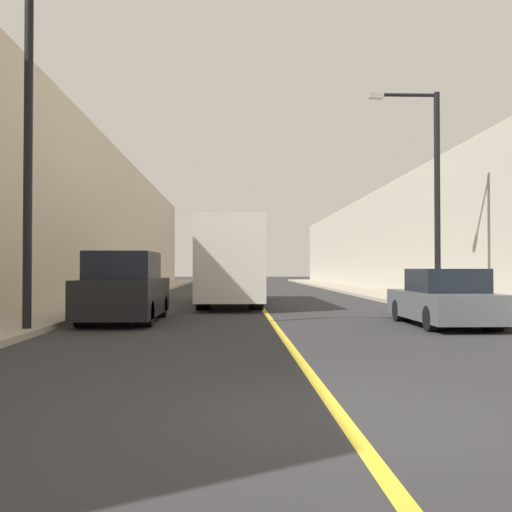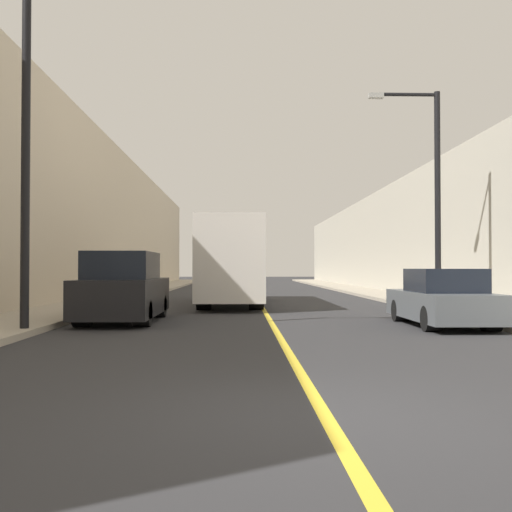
% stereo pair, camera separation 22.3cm
% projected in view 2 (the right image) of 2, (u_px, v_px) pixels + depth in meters
% --- Properties ---
extents(ground_plane, '(200.00, 200.00, 0.00)m').
position_uv_depth(ground_plane, '(326.00, 417.00, 6.11)').
color(ground_plane, '#2D2D30').
extents(sidewalk_left, '(2.68, 72.00, 0.15)m').
position_uv_depth(sidewalk_left, '(141.00, 292.00, 35.91)').
color(sidewalk_left, '#A89E8C').
rests_on(sidewalk_left, ground).
extents(sidewalk_right, '(2.68, 72.00, 0.15)m').
position_uv_depth(sidewalk_right, '(366.00, 292.00, 36.28)').
color(sidewalk_right, '#A89E8C').
rests_on(sidewalk_right, ground).
extents(building_row_left, '(4.00, 72.00, 8.80)m').
position_uv_depth(building_row_left, '(85.00, 220.00, 35.90)').
color(building_row_left, beige).
rests_on(building_row_left, ground).
extents(building_row_right, '(4.00, 72.00, 6.59)m').
position_uv_depth(building_row_right, '(421.00, 239.00, 36.43)').
color(building_row_right, '#B7B2A3').
rests_on(building_row_right, ground).
extents(road_center_line, '(0.16, 72.00, 0.01)m').
position_uv_depth(road_center_line, '(254.00, 293.00, 36.09)').
color(road_center_line, gold).
rests_on(road_center_line, ground).
extents(bus, '(2.44, 10.51, 3.38)m').
position_uv_depth(bus, '(231.00, 261.00, 25.08)').
color(bus, silver).
rests_on(bus, ground).
extents(parked_suv_left, '(1.97, 4.95, 1.97)m').
position_uv_depth(parked_suv_left, '(124.00, 290.00, 16.90)').
color(parked_suv_left, black).
rests_on(parked_suv_left, ground).
extents(car_right_near, '(1.83, 4.48, 1.50)m').
position_uv_depth(car_right_near, '(443.00, 300.00, 15.62)').
color(car_right_near, '#51565B').
rests_on(car_right_near, ground).
extents(street_lamp_left, '(2.42, 0.24, 8.03)m').
position_uv_depth(street_lamp_left, '(34.00, 130.00, 13.68)').
color(street_lamp_left, black).
rests_on(street_lamp_left, sidewalk_left).
extents(street_lamp_right, '(2.42, 0.24, 7.31)m').
position_uv_depth(street_lamp_right, '(431.00, 185.00, 20.09)').
color(street_lamp_right, black).
rests_on(street_lamp_right, sidewalk_right).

